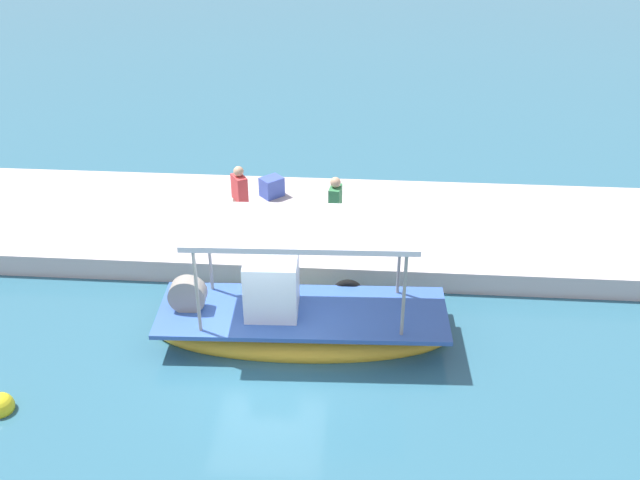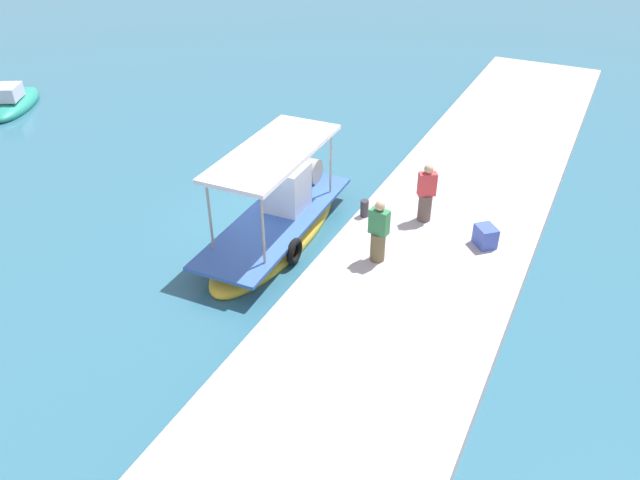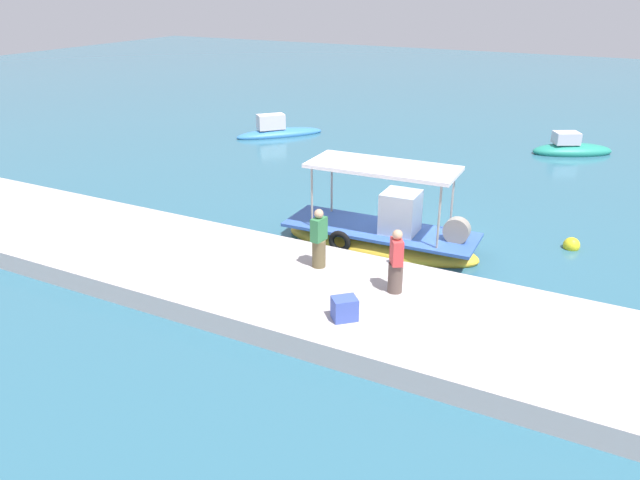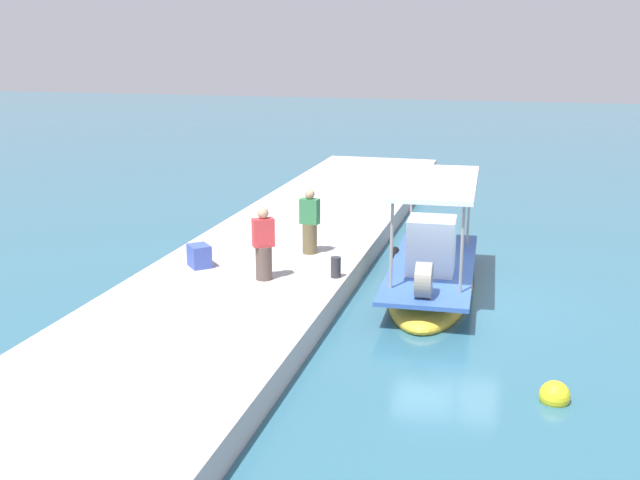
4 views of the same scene
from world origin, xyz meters
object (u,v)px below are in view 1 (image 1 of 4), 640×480
at_px(fisherman_by_crate, 335,212).
at_px(marker_buoy, 0,406).
at_px(fisherman_near_bollard, 240,200).
at_px(mooring_bollard, 254,251).
at_px(main_fishing_boat, 298,318).
at_px(cargo_crate, 272,187).

relative_size(fisherman_by_crate, marker_buoy, 3.23).
bearing_deg(fisherman_near_bollard, mooring_bollard, 109.86).
height_order(main_fishing_boat, fisherman_near_bollard, main_fishing_boat).
distance_m(mooring_bollard, cargo_crate, 3.45).
relative_size(fisherman_near_bollard, fisherman_by_crate, 1.01).
relative_size(main_fishing_boat, mooring_bollard, 13.19).
bearing_deg(cargo_crate, fisherman_by_crate, 129.55).
height_order(main_fishing_boat, mooring_bollard, main_fishing_boat).
bearing_deg(fisherman_near_bollard, main_fishing_boat, 116.46).
distance_m(main_fishing_boat, fisherman_near_bollard, 4.22).
bearing_deg(fisherman_by_crate, marker_buoy, 44.99).
bearing_deg(marker_buoy, cargo_crate, -116.44).
xyz_separation_m(main_fishing_boat, fisherman_near_bollard, (1.84, -3.70, 0.89)).
relative_size(fisherman_near_bollard, marker_buoy, 3.25).
bearing_deg(fisherman_near_bollard, cargo_crate, -106.38).
distance_m(fisherman_near_bollard, fisherman_by_crate, 2.48).
xyz_separation_m(cargo_crate, marker_buoy, (4.14, 8.33, -0.74)).
distance_m(fisherman_near_bollard, cargo_crate, 2.01).
bearing_deg(mooring_bollard, cargo_crate, -89.59).
height_order(mooring_bollard, marker_buoy, mooring_bollard).
xyz_separation_m(fisherman_by_crate, cargo_crate, (1.90, -2.30, -0.50)).
distance_m(main_fishing_boat, marker_buoy, 6.11).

